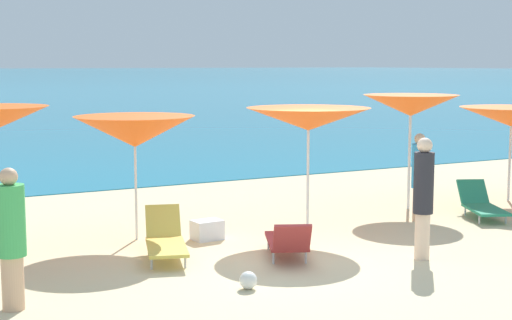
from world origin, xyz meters
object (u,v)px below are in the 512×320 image
Objects in this scene: umbrella_3 at (135,132)px; umbrella_5 at (411,106)px; lounge_chair_0 at (165,239)px; beachgoer_1 at (423,194)px; beachgoer_3 at (419,174)px; beach_ball at (248,280)px; lounge_chair_5 at (482,204)px; beachgoer_4 at (11,236)px; cooler_box at (207,230)px; lounge_chair_4 at (288,241)px; umbrella_4 at (308,119)px; umbrella_6 at (512,117)px.

umbrella_5 is at bearing 0.64° from umbrella_3.
beachgoer_1 is (3.49, -1.93, 0.72)m from lounge_chair_0.
beach_ball is (-4.93, -2.46, -0.79)m from beachgoer_3.
lounge_chair_5 is 9.38m from beachgoer_4.
lounge_chair_0 reaches higher than cooler_box.
beachgoer_3 is at bearing -120.71° from umbrella_5.
lounge_chair_0 is 6.65m from lounge_chair_5.
beach_ball is (2.96, -0.58, -0.81)m from beachgoer_4.
umbrella_5 is 5.30m from lounge_chair_4.
umbrella_3 is 2.12m from lounge_chair_0.
umbrella_5 reaches higher than cooler_box.
beachgoer_1 is (0.62, -2.37, -1.02)m from umbrella_4.
lounge_chair_4 reaches higher than cooler_box.
beachgoer_4 is (-7.89, -1.88, 0.02)m from beachgoer_3.
lounge_chair_0 is 1.91m from lounge_chair_4.
umbrella_5 is at bearing -124.81° from beachgoer_1.
umbrella_5 reaches higher than lounge_chair_0.
beachgoer_4 is at bearing -146.18° from lounge_chair_5.
umbrella_5 is 6.94m from beach_ball.
umbrella_6 is 3.42m from beachgoer_3.
lounge_chair_4 is 0.99× the size of beachgoer_3.
cooler_box is at bearing 167.44° from umbrella_4.
beachgoer_1 is at bearing -75.30° from umbrella_4.
umbrella_5 is 6.43m from lounge_chair_0.
cooler_box is (3.66, 2.34, -0.76)m from beachgoer_4.
lounge_chair_5 is (-1.86, -1.11, -1.58)m from umbrella_6.
lounge_chair_5 is 3.31× the size of cooler_box.
beachgoer_4 is (-2.57, -1.50, 0.63)m from lounge_chair_0.
umbrella_6 is 7.35m from lounge_chair_4.
umbrella_5 is 2.45m from lounge_chair_5.
umbrella_6 is 7.62m from cooler_box.
lounge_chair_0 is at bearing -166.02° from umbrella_5.
umbrella_5 is at bearing 18.60° from umbrella_4.
beachgoer_1 is at bearing 3.40° from beachgoer_3.
lounge_chair_4 is 3.37× the size of cooler_box.
beachgoer_3 is at bearing -1.40° from umbrella_4.
umbrella_3 is at bearing 143.30° from beachgoer_4.
lounge_chair_0 is at bearing -44.08° from beachgoer_3.
beachgoer_4 is 4.41m from cooler_box.
beach_ball is (-1.26, -1.12, -0.17)m from lounge_chair_4.
lounge_chair_5 is at bearing -149.33° from umbrella_6.
umbrella_5 is at bearing 172.99° from umbrella_6.
beachgoer_4 reaches higher than lounge_chair_0.
umbrella_3 is 3.93m from beach_ball.
umbrella_4 is 1.38× the size of lounge_chair_4.
lounge_chair_4 is (-6.86, -2.13, -1.56)m from umbrella_6.
umbrella_4 reaches higher than lounge_chair_0.
lounge_chair_5 is 6.81× the size of beach_ball.
umbrella_3 is 4.29× the size of cooler_box.
umbrella_4 is 5.88m from beachgoer_4.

